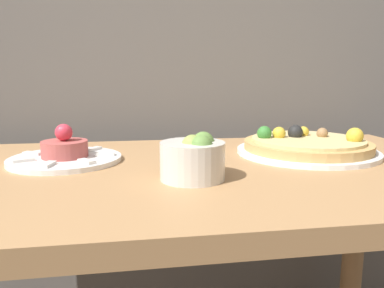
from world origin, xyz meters
name	(u,v)px	position (x,y,z in m)	size (l,w,h in m)	color
dining_table	(196,230)	(0.00, 0.32, 0.65)	(1.17, 0.63, 0.78)	#AD7F51
pizza_plate	(307,146)	(0.27, 0.40, 0.80)	(0.31, 0.31, 0.06)	white
tartare_plate	(65,154)	(-0.26, 0.40, 0.80)	(0.23, 0.23, 0.08)	white
small_bowl	(194,158)	(-0.02, 0.23, 0.82)	(0.11, 0.11, 0.08)	silver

